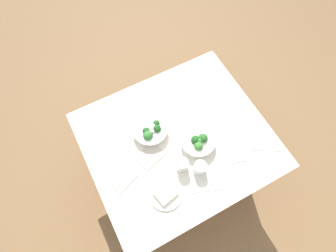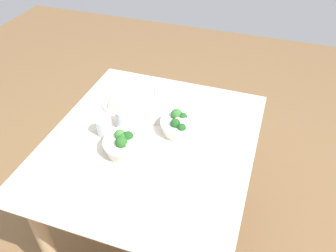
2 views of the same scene
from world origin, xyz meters
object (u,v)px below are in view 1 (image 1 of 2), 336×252
object	(u,v)px
broccoli_bowl_near	(150,130)
water_glass_center	(182,165)
table_knife_left	(208,190)
water_glass_side	(200,168)
napkin_folded_upper	(122,177)
bread_side_plate	(165,194)
broccoli_bowl_far	(198,141)
napkin_folded_lower	(150,156)
table_knife_right	(266,150)
fork_by_near_bowl	(237,162)
fork_by_far_bowl	(173,156)

from	to	relation	value
broccoli_bowl_near	water_glass_center	xyz separation A→B (m)	(-0.07, 0.30, 0.01)
water_glass_center	table_knife_left	distance (m)	0.21
water_glass_side	napkin_folded_upper	bearing A→B (deg)	-22.71
broccoli_bowl_near	bread_side_plate	xyz separation A→B (m)	(0.10, 0.40, -0.02)
broccoli_bowl_far	napkin_folded_lower	bearing A→B (deg)	-12.91
water_glass_center	table_knife_right	distance (m)	0.55
fork_by_near_bowl	table_knife_left	bearing A→B (deg)	30.27
table_knife_right	napkin_folded_lower	bearing A→B (deg)	5.30
water_glass_side	napkin_folded_lower	bearing A→B (deg)	-44.57
broccoli_bowl_far	bread_side_plate	xyz separation A→B (m)	(0.33, 0.19, -0.03)
table_knife_right	water_glass_side	bearing A→B (deg)	19.03
water_glass_side	table_knife_left	world-z (taller)	water_glass_side
napkin_folded_upper	fork_by_far_bowl	bearing A→B (deg)	175.34
broccoli_bowl_far	broccoli_bowl_near	size ratio (longest dim) A/B	0.98
water_glass_side	napkin_folded_lower	size ratio (longest dim) A/B	0.54
bread_side_plate	napkin_folded_upper	xyz separation A→B (m)	(0.18, -0.22, -0.01)
table_knife_left	water_glass_side	bearing A→B (deg)	104.09
table_knife_left	table_knife_right	xyz separation A→B (m)	(-0.46, -0.05, 0.00)
broccoli_bowl_near	fork_by_near_bowl	xyz separation A→B (m)	(-0.39, 0.43, -0.03)
broccoli_bowl_near	bread_side_plate	distance (m)	0.41
water_glass_center	broccoli_bowl_far	bearing A→B (deg)	-151.25
bread_side_plate	table_knife_left	size ratio (longest dim) A/B	0.98
water_glass_side	broccoli_bowl_far	bearing A→B (deg)	-116.85
water_glass_side	napkin_folded_upper	size ratio (longest dim) A/B	0.52
napkin_folded_lower	broccoli_bowl_far	bearing A→B (deg)	167.09
bread_side_plate	table_knife_right	world-z (taller)	bread_side_plate
bread_side_plate	fork_by_far_bowl	size ratio (longest dim) A/B	1.89
broccoli_bowl_far	table_knife_left	distance (m)	0.30
table_knife_right	napkin_folded_lower	distance (m)	0.73
fork_by_far_bowl	napkin_folded_upper	xyz separation A→B (m)	(0.33, -0.03, 0.00)
broccoli_bowl_far	napkin_folded_upper	distance (m)	0.51
broccoli_bowl_far	napkin_folded_upper	bearing A→B (deg)	-3.24
broccoli_bowl_near	napkin_folded_lower	world-z (taller)	broccoli_bowl_near
table_knife_left	broccoli_bowl_far	bearing A→B (deg)	92.66
water_glass_center	water_glass_side	distance (m)	0.11
fork_by_far_bowl	napkin_folded_lower	distance (m)	0.14
fork_by_near_bowl	water_glass_side	bearing A→B (deg)	-0.52
broccoli_bowl_far	water_glass_side	world-z (taller)	broccoli_bowl_far
broccoli_bowl_near	water_glass_side	distance (m)	0.39
fork_by_far_bowl	table_knife_left	world-z (taller)	same
bread_side_plate	fork_by_near_bowl	xyz separation A→B (m)	(-0.49, 0.03, -0.01)
bread_side_plate	napkin_folded_upper	size ratio (longest dim) A/B	1.19
table_knife_left	broccoli_bowl_near	bearing A→B (deg)	126.03
water_glass_center	table_knife_right	xyz separation A→B (m)	(-0.52, 0.15, -0.05)
broccoli_bowl_far	fork_by_far_bowl	xyz separation A→B (m)	(0.18, -0.00, -0.04)
broccoli_bowl_far	napkin_folded_lower	distance (m)	0.31
napkin_folded_upper	table_knife_left	bearing A→B (deg)	143.10
fork_by_far_bowl	water_glass_center	bearing A→B (deg)	-93.06
broccoli_bowl_near	napkin_folded_upper	xyz separation A→B (m)	(0.28, 0.18, -0.03)
water_glass_side	fork_by_far_bowl	size ratio (longest dim) A/B	0.82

